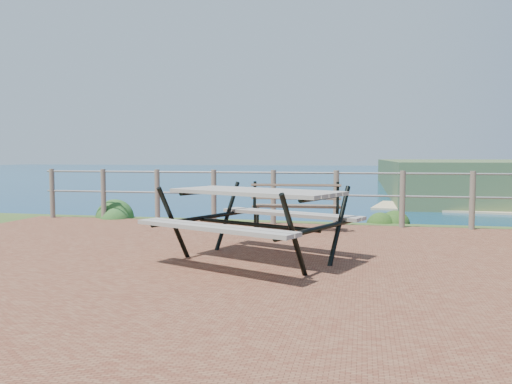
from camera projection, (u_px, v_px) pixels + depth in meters
ground at (224, 262)px, 6.00m from camera, size 10.00×7.00×0.12m
ocean at (360, 160)px, 201.01m from camera, size 1200.00×1200.00×0.00m
safety_railing at (273, 194)px, 9.23m from camera, size 9.40×0.10×1.00m
picnic_table at (256, 217)px, 5.91m from camera, size 2.18×1.63×0.85m
park_bench at (297, 199)px, 8.43m from camera, size 1.50×0.48×0.83m
shrub_lip_west at (124, 219)px, 10.22m from camera, size 0.79×0.79×0.54m
shrub_lip_east at (387, 221)px, 9.74m from camera, size 0.70×0.70×0.41m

